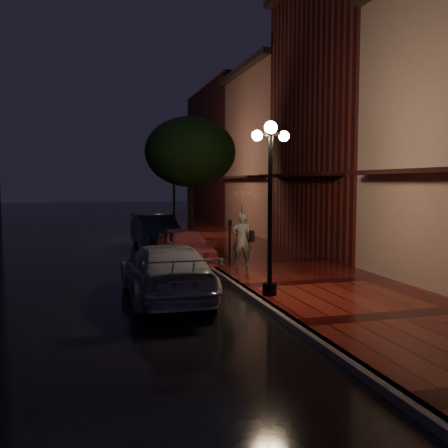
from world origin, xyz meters
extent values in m
plane|color=black|center=(0.00, 0.00, 0.00)|extent=(120.00, 120.00, 0.00)
cube|color=#450C0C|center=(2.25, 0.00, 0.07)|extent=(4.50, 60.00, 0.15)
cube|color=#595451|center=(0.00, 0.00, 0.07)|extent=(0.25, 60.00, 0.15)
cube|color=#511914|center=(7.00, 2.00, 5.50)|extent=(5.00, 8.00, 11.00)
cube|color=#8C5951|center=(7.00, 10.00, 4.50)|extent=(5.00, 8.00, 9.00)
cube|color=#511914|center=(7.00, 20.00, 5.00)|extent=(5.00, 12.00, 10.00)
cylinder|color=black|center=(0.35, -5.00, 2.15)|extent=(0.12, 0.12, 4.00)
cylinder|color=black|center=(0.35, -5.00, 0.30)|extent=(0.36, 0.36, 0.30)
cube|color=black|center=(0.35, -5.00, 4.15)|extent=(0.70, 0.08, 0.08)
sphere|color=#F6CF93|center=(0.35, -5.00, 4.30)|extent=(0.32, 0.32, 0.32)
sphere|color=#F6CF93|center=(0.00, -5.00, 4.10)|extent=(0.26, 0.26, 0.26)
sphere|color=#F6CF93|center=(0.70, -5.00, 4.10)|extent=(0.26, 0.26, 0.26)
cylinder|color=black|center=(0.35, 9.00, 2.15)|extent=(0.12, 0.12, 4.00)
cylinder|color=black|center=(0.35, 9.00, 0.30)|extent=(0.36, 0.36, 0.30)
cube|color=black|center=(0.35, 9.00, 4.15)|extent=(0.70, 0.08, 0.08)
sphere|color=#F6CF93|center=(0.35, 9.00, 4.30)|extent=(0.32, 0.32, 0.32)
sphere|color=#F6CF93|center=(0.00, 9.00, 4.10)|extent=(0.26, 0.26, 0.26)
sphere|color=#F6CF93|center=(0.70, 9.00, 4.10)|extent=(0.26, 0.26, 0.26)
cylinder|color=black|center=(0.60, 6.00, 1.75)|extent=(0.28, 0.28, 3.20)
ellipsoid|color=black|center=(0.60, 6.00, 4.35)|extent=(4.16, 4.16, 3.20)
sphere|color=black|center=(1.30, 6.60, 3.75)|extent=(1.80, 1.80, 1.80)
sphere|color=black|center=(0.00, 5.30, 3.85)|extent=(1.80, 1.80, 1.80)
imported|color=#DD5B60|center=(-0.60, 1.17, 0.67)|extent=(1.84, 4.02, 1.33)
imported|color=black|center=(-1.02, 5.78, 0.75)|extent=(1.99, 4.70, 1.51)
imported|color=#A5A4AB|center=(-2.12, -4.16, 0.71)|extent=(2.05, 4.93, 1.43)
imported|color=silver|center=(0.89, -0.95, 1.07)|extent=(0.75, 0.58, 1.84)
imported|color=silver|center=(0.89, -0.95, 2.23)|extent=(1.07, 1.09, 0.98)
cylinder|color=black|center=(0.89, -0.95, 1.50)|extent=(0.02, 0.02, 1.47)
cube|color=black|center=(1.19, -1.00, 1.19)|extent=(0.15, 0.34, 0.37)
cylinder|color=black|center=(1.00, 0.86, 0.76)|extent=(0.07, 0.07, 1.22)
cube|color=black|center=(1.00, 0.86, 1.48)|extent=(0.15, 0.12, 0.24)
camera|label=1|loc=(-4.03, -16.57, 2.97)|focal=40.00mm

